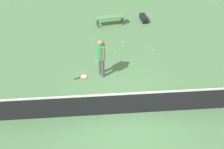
% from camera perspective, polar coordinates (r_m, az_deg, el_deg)
% --- Properties ---
extents(ground_plane, '(40.00, 40.00, 0.00)m').
position_cam_1_polar(ground_plane, '(10.10, 2.48, -7.88)').
color(ground_plane, '#4C7A4C').
extents(court_net, '(10.09, 0.09, 1.07)m').
position_cam_1_polar(court_net, '(9.74, 2.57, -5.86)').
color(court_net, '#4C4C51').
rests_on(court_net, ground_plane).
extents(player_near_side, '(0.46, 0.50, 1.70)m').
position_cam_1_polar(player_near_side, '(11.08, -2.25, 3.98)').
color(player_near_side, '#595960').
rests_on(player_near_side, ground_plane).
extents(tennis_racket_near_player, '(0.60, 0.41, 0.03)m').
position_cam_1_polar(tennis_racket_near_player, '(11.63, -5.90, -0.44)').
color(tennis_racket_near_player, red).
rests_on(tennis_racket_near_player, ground_plane).
extents(tennis_ball_near_player, '(0.07, 0.07, 0.07)m').
position_cam_1_polar(tennis_ball_near_player, '(12.43, -2.94, 2.81)').
color(tennis_ball_near_player, '#C6E033').
rests_on(tennis_ball_near_player, ground_plane).
extents(tennis_ball_by_net, '(0.07, 0.07, 0.07)m').
position_cam_1_polar(tennis_ball_by_net, '(12.89, 0.71, 4.33)').
color(tennis_ball_by_net, '#C6E033').
rests_on(tennis_ball_by_net, ground_plane).
extents(tennis_ball_midcourt, '(0.07, 0.07, 0.07)m').
position_cam_1_polar(tennis_ball_midcourt, '(13.68, 2.47, 6.55)').
color(tennis_ball_midcourt, '#C6E033').
rests_on(tennis_ball_midcourt, ground_plane).
extents(tennis_ball_baseline, '(0.07, 0.07, 0.07)m').
position_cam_1_polar(tennis_ball_baseline, '(13.19, 8.28, 4.79)').
color(tennis_ball_baseline, '#C6E033').
rests_on(tennis_ball_baseline, ground_plane).
extents(courtside_bench, '(1.54, 0.61, 0.48)m').
position_cam_1_polar(courtside_bench, '(15.05, -0.42, 11.48)').
color(courtside_bench, '#4C8C4C').
rests_on(courtside_bench, ground_plane).
extents(equipment_bag, '(0.37, 0.83, 0.28)m').
position_cam_1_polar(equipment_bag, '(15.70, 6.41, 11.35)').
color(equipment_bag, black).
rests_on(equipment_bag, ground_plane).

